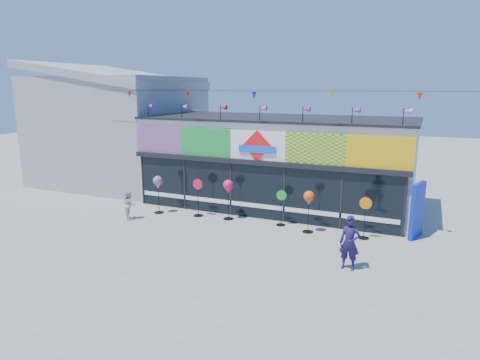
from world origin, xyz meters
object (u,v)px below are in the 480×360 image
Objects in this scene: spinner_0 at (158,183)px; spinner_1 at (198,196)px; child at (129,205)px; spinner_4 at (309,199)px; spinner_2 at (228,188)px; adult_man at (350,243)px; blue_sign at (417,210)px; spinner_3 at (281,207)px; spinner_5 at (365,217)px.

spinner_0 is 1.90m from spinner_1.
spinner_0 is 1.55m from child.
spinner_4 is 7.49m from child.
spinner_2 reaches higher than spinner_0.
spinner_2 is at bearing 153.58° from adult_man.
spinner_1 is 1.34× the size of child.
spinner_0 is 0.98× the size of spinner_2.
adult_man is at bearing -96.53° from blue_sign.
spinner_3 is at bearing 138.06° from adult_man.
spinner_1 is 6.94m from spinner_5.
child is (-0.64, -1.21, -0.73)m from spinner_0.
adult_man is at bearing -147.30° from child.
spinner_5 is (2.06, 0.14, -0.48)m from spinner_4.
child is at bearing -164.25° from spinner_3.
spinner_2 is 5.58m from spinner_5.
spinner_4 reaches higher than spinner_5.
blue_sign reaches higher than spinner_0.
adult_man is at bearing -23.41° from spinner_1.
spinner_0 is at bearing 165.73° from adult_man.
spinner_4 is at bearing 1.11° from spinner_0.
spinner_4 is (6.70, 0.13, -0.03)m from spinner_0.
spinner_2 is (3.21, 0.40, 0.02)m from spinner_0.
child is (-2.45, -1.51, -0.26)m from spinner_1.
blue_sign is 1.70× the size of child.
spinner_3 is 0.86× the size of adult_man.
spinner_2 reaches higher than spinner_1.
spinner_5 is at bearing -4.34° from spinner_3.
spinner_2 reaches higher than spinner_4.
spinner_1 is 0.96× the size of spinner_2.
spinner_4 is at bearing 128.47° from adult_man.
spinner_1 is 1.13× the size of spinner_3.
spinner_2 is 1.18× the size of spinner_3.
spinner_4 is at bearing -2.01° from spinner_1.
blue_sign is 4.23m from adult_man.
spinner_5 is at bearing -129.36° from child.
spinner_5 is at bearing -0.23° from spinner_1.
blue_sign is 7.31m from spinner_2.
spinner_3 is at bearing 3.44° from spinner_1.
child is at bearing -148.45° from spinner_1.
adult_man reaches higher than spinner_0.
spinner_3 is at bearing 5.43° from spinner_0.
spinner_2 is 2.36m from spinner_3.
spinner_3 is (-4.99, -0.64, -0.28)m from blue_sign.
spinner_2 is 4.23m from child.
child is (-3.84, -1.61, -0.75)m from spinner_2.
spinner_1 is 0.98× the size of adult_man.
adult_man is 9.47m from child.
spinner_1 is at bearing 177.99° from spinner_4.
blue_sign is 1.27× the size of spinner_4.
spinner_5 is at bearing -1.33° from spinner_2.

